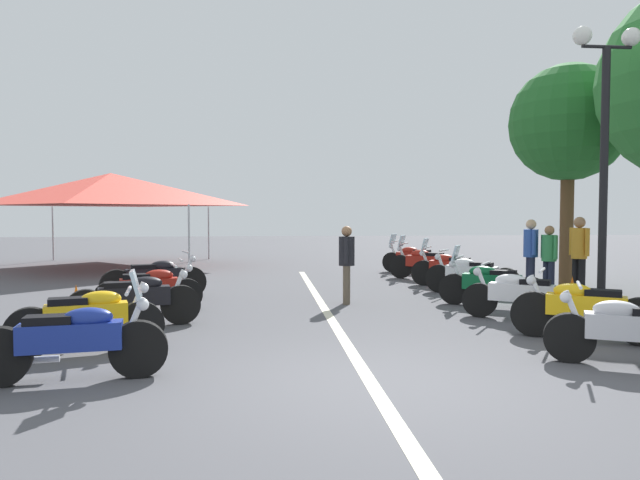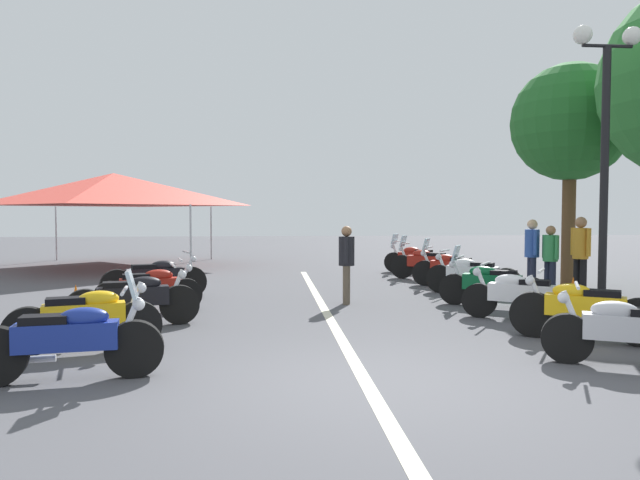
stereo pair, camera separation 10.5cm
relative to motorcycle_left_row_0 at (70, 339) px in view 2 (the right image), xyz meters
The scene contains 24 objects.
ground_plane 3.28m from the motorcycle_left_row_0, 97.75° to the right, with size 80.00×80.00×0.00m, color #4C4C51.
lane_centre_stripe 4.97m from the motorcycle_left_row_0, 40.62° to the right, with size 15.48×0.16×0.01m, color beige.
motorcycle_left_row_0 is the anchor object (origin of this frame).
motorcycle_left_row_1 1.39m from the motorcycle_left_row_0, 10.41° to the left, with size 0.81×1.95×1.00m.
motorcycle_left_row_2 3.04m from the motorcycle_left_row_0, ahead, with size 0.82×2.07×1.00m.
motorcycle_left_row_3 4.48m from the motorcycle_left_row_0, ahead, with size 0.74×1.94×0.98m.
motorcycle_left_row_4 6.06m from the motorcycle_left_row_0, ahead, with size 0.98×2.13×1.02m.
motorcycle_right_row_0 6.42m from the motorcycle_left_row_0, 90.20° to the right, with size 1.06×1.85×0.98m.
motorcycle_right_row_1 6.81m from the motorcycle_left_row_0, 78.10° to the right, with size 1.22×1.83×1.02m.
motorcycle_right_row_2 7.10m from the motorcycle_left_row_0, 64.95° to the right, with size 1.25×1.75×0.98m.
motorcycle_right_row_3 7.87m from the motorcycle_left_row_0, 55.43° to the right, with size 1.19×1.86×1.20m.
motorcycle_right_row_4 9.07m from the motorcycle_left_row_0, 47.58° to the right, with size 1.39×1.81×1.00m.
motorcycle_right_row_5 10.05m from the motorcycle_left_row_0, 41.54° to the right, with size 1.15×1.80×1.21m.
motorcycle_right_row_6 11.21m from the motorcycle_left_row_0, 35.48° to the right, with size 1.25×1.90×1.22m.
motorcycle_right_row_7 12.70m from the motorcycle_left_row_0, 31.48° to the right, with size 1.34×1.83×1.20m.
street_lamp_twin_globe 9.12m from the motorcycle_left_row_0, 68.25° to the right, with size 0.32×1.22×5.07m.
traffic_cone_1 9.09m from the motorcycle_left_row_0, 62.27° to the right, with size 0.36×0.36×0.61m.
traffic_cone_2 3.99m from the motorcycle_left_row_0, 17.09° to the left, with size 0.36×0.36×0.61m.
bystander_1 10.22m from the motorcycle_left_row_0, 52.73° to the right, with size 0.53×0.32×1.70m.
bystander_2 6.32m from the motorcycle_left_row_0, 36.22° to the right, with size 0.52×0.32×1.58m.
bystander_3 10.24m from the motorcycle_left_row_0, 59.02° to the right, with size 0.51×0.32×1.76m.
bystander_4 10.22m from the motorcycle_left_row_0, 55.20° to the right, with size 0.52×0.32×1.56m.
roadside_tree_1 12.34m from the motorcycle_left_row_0, 53.17° to the right, with size 2.83×2.83×5.46m.
event_tent 14.36m from the motorcycle_left_row_0, 12.76° to the left, with size 6.63×6.63×3.20m.
Camera 2 is at (-6.04, 1.03, 1.85)m, focal length 32.49 mm.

